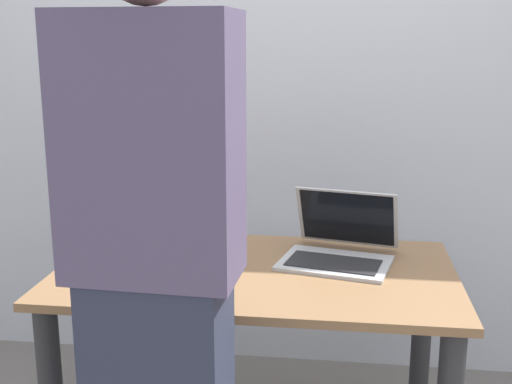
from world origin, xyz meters
TOP-DOWN VIEW (x-y plane):
  - desk at (0.00, 0.00)m, footprint 1.25×0.72m
  - laptop at (0.26, 0.13)m, footprint 0.41×0.40m
  - beer_bottle_amber at (-0.16, 0.06)m, footprint 0.07×0.07m
  - beer_bottle_dark at (-0.18, -0.04)m, footprint 0.07×0.07m
  - person_figure at (-0.16, -0.55)m, footprint 0.40×0.29m
  - back_wall at (0.00, 0.81)m, footprint 6.00×0.10m

SIDE VIEW (x-z plane):
  - desk at x=0.00m, z-range 0.21..0.91m
  - laptop at x=0.26m, z-range 0.64..0.86m
  - beer_bottle_dark at x=-0.18m, z-range 0.66..0.96m
  - beer_bottle_amber at x=-0.16m, z-range 0.67..0.98m
  - person_figure at x=-0.16m, z-range 0.02..1.71m
  - back_wall at x=0.00m, z-range 0.00..2.60m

